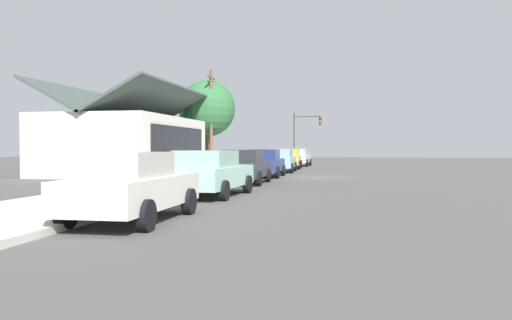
# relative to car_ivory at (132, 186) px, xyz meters

# --- Properties ---
(ground_plane) EXTENTS (120.00, 120.00, 0.00)m
(ground_plane) POSITION_rel_car_ivory_xyz_m (18.61, -2.74, -0.81)
(ground_plane) COLOR #4C4947
(sidewalk_curb) EXTENTS (60.00, 4.20, 0.16)m
(sidewalk_curb) POSITION_rel_car_ivory_xyz_m (18.61, 2.86, -0.73)
(sidewalk_curb) COLOR beige
(sidewalk_curb) RESTS_ON ground
(car_ivory) EXTENTS (4.47, 1.97, 1.59)m
(car_ivory) POSITION_rel_car_ivory_xyz_m (0.00, 0.00, 0.00)
(car_ivory) COLOR silver
(car_ivory) RESTS_ON ground
(car_seafoam) EXTENTS (4.81, 2.27, 1.59)m
(car_seafoam) POSITION_rel_car_ivory_xyz_m (6.25, -0.09, 0.00)
(car_seafoam) COLOR #9ED1BC
(car_seafoam) RESTS_ON ground
(car_charcoal) EXTENTS (4.43, 1.99, 1.59)m
(car_charcoal) POSITION_rel_car_ivory_xyz_m (12.45, -0.02, -0.00)
(car_charcoal) COLOR #2D3035
(car_charcoal) RESTS_ON ground
(car_navy) EXTENTS (4.65, 1.99, 1.59)m
(car_navy) POSITION_rel_car_ivory_xyz_m (18.22, -0.01, 0.00)
(car_navy) COLOR navy
(car_navy) RESTS_ON ground
(car_skyblue) EXTENTS (4.88, 2.15, 1.59)m
(car_skyblue) POSITION_rel_car_ivory_xyz_m (24.19, -0.03, 0.00)
(car_skyblue) COLOR #8CB7E0
(car_skyblue) RESTS_ON ground
(car_mustard) EXTENTS (4.68, 2.14, 1.59)m
(car_mustard) POSITION_rel_car_ivory_xyz_m (30.19, 0.08, 0.00)
(car_mustard) COLOR gold
(car_mustard) RESTS_ON ground
(car_silver) EXTENTS (4.48, 2.19, 1.59)m
(car_silver) POSITION_rel_car_ivory_xyz_m (35.97, -0.04, 0.00)
(car_silver) COLOR silver
(car_silver) RESTS_ON ground
(storefront_building) EXTENTS (12.20, 7.31, 5.60)m
(storefront_building) POSITION_rel_car_ivory_xyz_m (19.91, 9.25, 1.14)
(storefront_building) COLOR silver
(storefront_building) RESTS_ON ground
(shade_tree) EXTENTS (4.40, 4.40, 6.93)m
(shade_tree) POSITION_rel_car_ivory_xyz_m (27.81, 6.21, 3.89)
(shade_tree) COLOR brown
(shade_tree) RESTS_ON ground
(traffic_light_main) EXTENTS (0.37, 2.79, 5.20)m
(traffic_light_main) POSITION_rel_car_ivory_xyz_m (40.84, -0.20, 2.68)
(traffic_light_main) COLOR #383833
(traffic_light_main) RESTS_ON ground
(utility_pole_wooden) EXTENTS (1.80, 0.24, 7.50)m
(utility_pole_wooden) POSITION_rel_car_ivory_xyz_m (26.34, 5.46, 3.11)
(utility_pole_wooden) COLOR brown
(utility_pole_wooden) RESTS_ON ground
(fire_hydrant_red) EXTENTS (0.22, 0.22, 0.71)m
(fire_hydrant_red) POSITION_rel_car_ivory_xyz_m (24.27, 1.46, -0.32)
(fire_hydrant_red) COLOR red
(fire_hydrant_red) RESTS_ON sidewalk_curb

